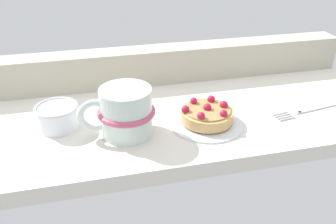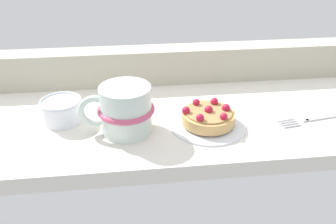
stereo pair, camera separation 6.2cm
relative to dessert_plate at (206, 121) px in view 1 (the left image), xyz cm
name	(u,v)px [view 1 (the left image)]	position (x,y,z in cm)	size (l,w,h in cm)	color
ground_plane	(177,116)	(-4.08, 6.12, -1.83)	(88.05, 35.22, 2.98)	silver
window_rail_back	(161,64)	(-4.08, 20.81, 3.57)	(86.29, 5.85, 7.81)	#B2AD99
dessert_plate	(206,121)	(0.00, 0.00, 0.00)	(13.87, 13.87, 0.72)	silver
raspberry_tart	(207,114)	(0.00, 0.00, 1.62)	(9.60, 9.60, 3.39)	tan
coffee_mug	(125,112)	(-14.86, -0.02, 3.95)	(13.22, 9.96, 8.57)	silver
dessert_fork	(312,109)	(21.78, -0.22, -0.04)	(17.68, 4.24, 0.60)	#B7B7BC
sugar_bowl	(58,116)	(-26.40, 4.76, 1.99)	(7.68, 7.68, 4.37)	silver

